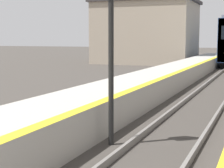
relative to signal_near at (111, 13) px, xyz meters
name	(u,v)px	position (x,y,z in m)	size (l,w,h in m)	color
signal_near	(111,13)	(0.00, 0.00, 0.00)	(0.36, 0.31, 4.24)	black
station_building	(147,32)	(-7.65, 28.07, 0.11)	(9.60, 7.62, 6.13)	tan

